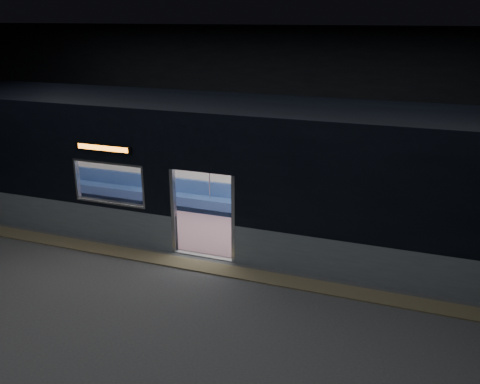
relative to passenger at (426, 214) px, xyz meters
The scene contains 7 objects.
station_floor 5.97m from the passenger, 143.18° to the right, with size 24.00×14.00×0.01m, color #47494C.
station_envelope 6.60m from the passenger, 143.18° to the right, with size 24.00×14.00×5.00m.
tactile_strip 5.66m from the passenger, 147.68° to the right, with size 22.80×0.50×0.03m, color #8C7F59.
metro_car 4.97m from the passenger, 168.04° to the right, with size 18.00×3.04×3.35m.
passenger is the anchor object (origin of this frame).
handbag 0.23m from the passenger, 87.69° to the right, with size 0.22×0.19×0.11m, color black.
transit_map 0.79m from the passenger, 49.65° to the left, with size 0.89×0.03×0.58m, color white.
Camera 1 is at (4.40, -8.63, 5.29)m, focal length 38.00 mm.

